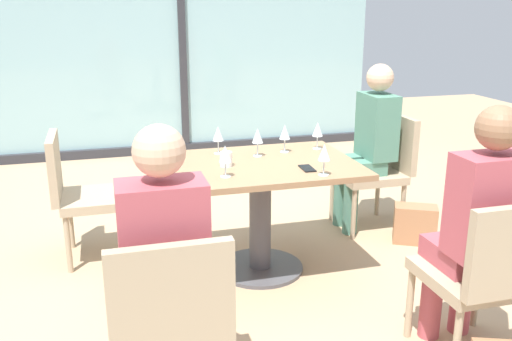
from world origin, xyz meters
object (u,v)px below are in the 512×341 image
person_front_right (478,221)px  coffee_cup (226,159)px  wine_glass_0 (285,133)px  wine_glass_5 (225,155)px  chair_far_right (380,164)px  chair_far_left (81,189)px  handbag_1 (415,224)px  dining_table_main (260,192)px  chair_front_left (169,317)px  cell_phone_on_table (307,168)px  person_front_left (163,258)px  wine_glass_2 (218,134)px  wine_glass_3 (258,136)px  wine_glass_1 (318,130)px  person_far_right (369,139)px  chair_front_right (488,271)px  wine_glass_4 (324,153)px

person_front_right → coffee_cup: person_front_right is taller
wine_glass_0 → coffee_cup: wine_glass_0 is taller
wine_glass_0 → wine_glass_5: (-0.50, -0.44, 0.00)m
chair_far_right → coffee_cup: chair_far_right is taller
person_front_right → wine_glass_0: (-0.51, 1.34, 0.16)m
chair_far_left → handbag_1: size_ratio=2.90×
handbag_1 → dining_table_main: bearing=-146.9°
chair_far_right → chair_front_left: size_ratio=1.00×
person_front_right → wine_glass_5: (-1.01, 0.90, 0.16)m
cell_phone_on_table → person_front_left: bearing=-134.2°
wine_glass_2 → wine_glass_3: (0.23, -0.13, 0.00)m
wine_glass_1 → wine_glass_3: bearing=-170.4°
coffee_cup → cell_phone_on_table: bearing=-22.1°
person_far_right → wine_glass_0: 0.83m
person_far_right → wine_glass_1: person_far_right is taller
chair_front_right → chair_far_left: size_ratio=1.00×
person_far_right → handbag_1: person_far_right is taller
wine_glass_4 → cell_phone_on_table: wine_glass_4 is taller
chair_far_left → wine_glass_1: wine_glass_1 is taller
chair_front_right → chair_far_right: (0.37, 1.74, 0.00)m
chair_far_right → wine_glass_3: bearing=-162.3°
person_far_right → chair_far_left: bearing=180.0°
person_front_left → wine_glass_2: 1.52m
wine_glass_5 → cell_phone_on_table: 0.52m
wine_glass_0 → handbag_1: (0.98, -0.09, -0.72)m
handbag_1 → wine_glass_2: bearing=-158.9°
wine_glass_5 → chair_far_right: bearing=27.9°
person_front_right → wine_glass_4: size_ratio=6.81×
chair_front_left → handbag_1: 2.40m
wine_glass_5 → cell_phone_on_table: bearing=2.9°
wine_glass_5 → person_front_left: bearing=-116.9°
chair_front_right → person_front_right: size_ratio=0.69×
wine_glass_3 → wine_glass_5: (-0.30, -0.38, 0.00)m
cell_phone_on_table → wine_glass_4: bearing=-71.0°
chair_front_right → chair_far_left: (-1.83, 1.74, 0.00)m
person_front_right → coffee_cup: 1.47m
person_far_right → wine_glass_3: person_far_right is taller
chair_far_left → cell_phone_on_table: size_ratio=6.04×
chair_front_left → wine_glass_3: bearing=61.6°
coffee_cup → handbag_1: bearing=5.7°
person_front_right → wine_glass_1: size_ratio=6.81×
chair_far_left → wine_glass_3: (1.12, -0.34, 0.37)m
person_front_left → wine_glass_0: bearing=54.5°
person_front_right → person_far_right: bearing=81.1°
coffee_cup → chair_far_right: bearing=21.4°
chair_front_left → wine_glass_2: 1.65m
chair_front_left → wine_glass_4: wine_glass_4 is taller
coffee_cup → cell_phone_on_table: 0.49m
person_front_left → coffee_cup: size_ratio=14.00×
chair_front_left → wine_glass_0: (0.96, 1.45, 0.37)m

